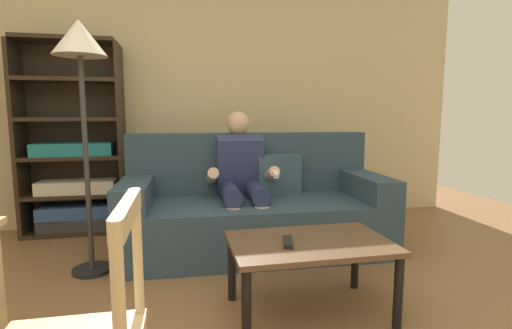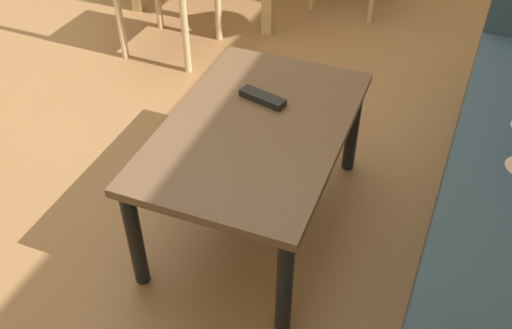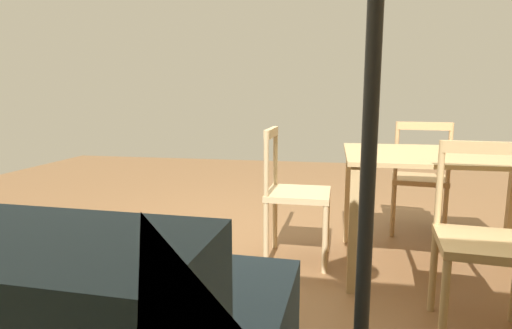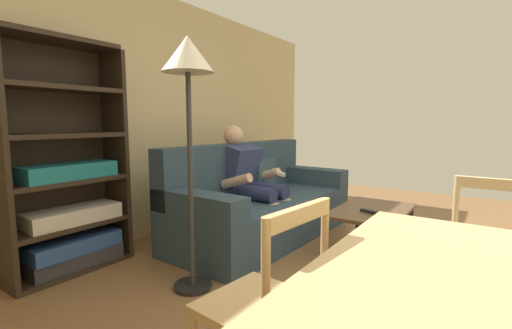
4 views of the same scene
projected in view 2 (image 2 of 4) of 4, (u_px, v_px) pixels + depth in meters
ground_plane at (166, 59)px, 3.02m from camera, size 8.75×8.75×0.00m
coffee_table at (256, 139)px, 1.88m from camera, size 0.90×0.58×0.43m
tv_remote at (263, 98)px, 1.94m from camera, size 0.09×0.18×0.02m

